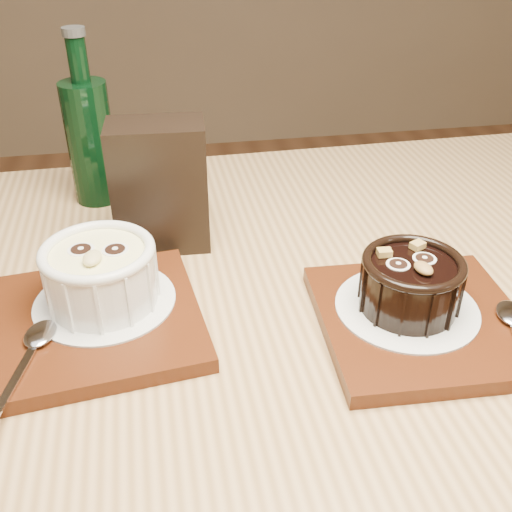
{
  "coord_description": "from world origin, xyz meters",
  "views": [
    {
      "loc": [
        -0.18,
        -0.26,
        1.1
      ],
      "look_at": [
        -0.1,
        0.18,
        0.81
      ],
      "focal_mm": 42.0,
      "sensor_mm": 36.0,
      "label": 1
    }
  ],
  "objects_px": {
    "table": "(255,395)",
    "ramekin_dark": "(411,281)",
    "tray_left": "(99,321)",
    "ramekin_white": "(100,272)",
    "condiment_stand": "(160,186)",
    "green_bottle": "(90,138)",
    "tray_right": "(421,321)"
  },
  "relations": [
    {
      "from": "tray_right",
      "to": "green_bottle",
      "type": "relative_size",
      "value": 0.86
    },
    {
      "from": "ramekin_dark",
      "to": "condiment_stand",
      "type": "height_order",
      "value": "condiment_stand"
    },
    {
      "from": "tray_right",
      "to": "table",
      "type": "bearing_deg",
      "value": 168.42
    },
    {
      "from": "table",
      "to": "green_bottle",
      "type": "distance_m",
      "value": 0.37
    },
    {
      "from": "table",
      "to": "condiment_stand",
      "type": "distance_m",
      "value": 0.24
    },
    {
      "from": "ramekin_white",
      "to": "condiment_stand",
      "type": "xyz_separation_m",
      "value": [
        0.06,
        0.12,
        0.02
      ]
    },
    {
      "from": "condiment_stand",
      "to": "green_bottle",
      "type": "distance_m",
      "value": 0.15
    },
    {
      "from": "tray_left",
      "to": "ramekin_white",
      "type": "relative_size",
      "value": 1.75
    },
    {
      "from": "tray_right",
      "to": "condiment_stand",
      "type": "xyz_separation_m",
      "value": [
        -0.22,
        0.19,
        0.06
      ]
    },
    {
      "from": "tray_left",
      "to": "green_bottle",
      "type": "relative_size",
      "value": 0.86
    },
    {
      "from": "ramekin_white",
      "to": "tray_left",
      "type": "bearing_deg",
      "value": -97.16
    },
    {
      "from": "ramekin_dark",
      "to": "tray_right",
      "type": "bearing_deg",
      "value": -59.97
    },
    {
      "from": "ramekin_dark",
      "to": "condiment_stand",
      "type": "distance_m",
      "value": 0.28
    },
    {
      "from": "table",
      "to": "tray_left",
      "type": "distance_m",
      "value": 0.17
    },
    {
      "from": "table",
      "to": "ramekin_dark",
      "type": "relative_size",
      "value": 13.39
    },
    {
      "from": "tray_right",
      "to": "green_bottle",
      "type": "distance_m",
      "value": 0.44
    },
    {
      "from": "condiment_stand",
      "to": "ramekin_white",
      "type": "bearing_deg",
      "value": -115.76
    },
    {
      "from": "tray_left",
      "to": "green_bottle",
      "type": "xyz_separation_m",
      "value": [
        -0.01,
        0.27,
        0.07
      ]
    },
    {
      "from": "table",
      "to": "ramekin_white",
      "type": "distance_m",
      "value": 0.2
    },
    {
      "from": "green_bottle",
      "to": "ramekin_dark",
      "type": "bearing_deg",
      "value": -46.57
    },
    {
      "from": "table",
      "to": "ramekin_dark",
      "type": "height_order",
      "value": "ramekin_dark"
    },
    {
      "from": "table",
      "to": "tray_right",
      "type": "bearing_deg",
      "value": -11.58
    },
    {
      "from": "table",
      "to": "ramekin_dark",
      "type": "distance_m",
      "value": 0.19
    },
    {
      "from": "tray_left",
      "to": "ramekin_white",
      "type": "height_order",
      "value": "ramekin_white"
    },
    {
      "from": "tray_right",
      "to": "green_bottle",
      "type": "height_order",
      "value": "green_bottle"
    },
    {
      "from": "tray_left",
      "to": "ramekin_dark",
      "type": "distance_m",
      "value": 0.28
    },
    {
      "from": "tray_left",
      "to": "green_bottle",
      "type": "height_order",
      "value": "green_bottle"
    },
    {
      "from": "ramekin_white",
      "to": "tray_right",
      "type": "bearing_deg",
      "value": -3.26
    },
    {
      "from": "tray_right",
      "to": "condiment_stand",
      "type": "height_order",
      "value": "condiment_stand"
    },
    {
      "from": "tray_left",
      "to": "ramekin_dark",
      "type": "height_order",
      "value": "ramekin_dark"
    },
    {
      "from": "ramekin_white",
      "to": "ramekin_dark",
      "type": "height_order",
      "value": "ramekin_white"
    },
    {
      "from": "table",
      "to": "condiment_stand",
      "type": "bearing_deg",
      "value": 114.79
    }
  ]
}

